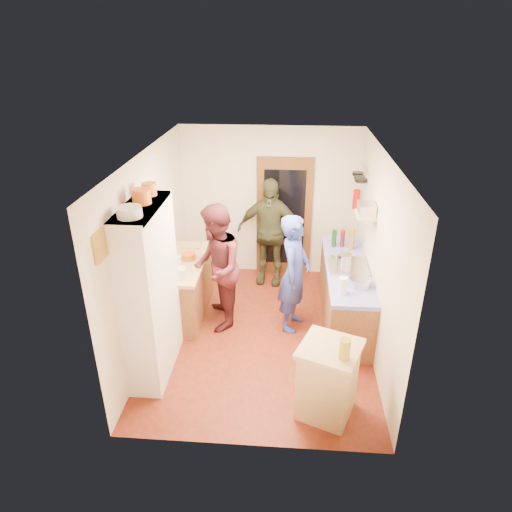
# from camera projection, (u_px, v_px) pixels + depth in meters

# --- Properties ---
(floor) EXTENTS (3.00, 4.00, 0.02)m
(floor) POSITION_uv_depth(u_px,v_px,m) (262.00, 334.00, 6.60)
(floor) COLOR maroon
(floor) RESTS_ON ground
(ceiling) EXTENTS (3.00, 4.00, 0.02)m
(ceiling) POSITION_uv_depth(u_px,v_px,m) (263.00, 154.00, 5.45)
(ceiling) COLOR silver
(ceiling) RESTS_ON ground
(wall_back) EXTENTS (3.00, 0.02, 2.60)m
(wall_back) POSITION_uv_depth(u_px,v_px,m) (270.00, 203.00, 7.83)
(wall_back) COLOR #EDE5CC
(wall_back) RESTS_ON ground
(wall_front) EXTENTS (3.00, 0.02, 2.60)m
(wall_front) POSITION_uv_depth(u_px,v_px,m) (248.00, 345.00, 4.22)
(wall_front) COLOR #EDE5CC
(wall_front) RESTS_ON ground
(wall_left) EXTENTS (0.02, 4.00, 2.60)m
(wall_left) POSITION_uv_depth(u_px,v_px,m) (150.00, 249.00, 6.13)
(wall_left) COLOR #EDE5CC
(wall_left) RESTS_ON ground
(wall_right) EXTENTS (0.02, 4.00, 2.60)m
(wall_right) POSITION_uv_depth(u_px,v_px,m) (378.00, 256.00, 5.92)
(wall_right) COLOR #EDE5CC
(wall_right) RESTS_ON ground
(door_frame) EXTENTS (0.95, 0.06, 2.10)m
(door_frame) POSITION_uv_depth(u_px,v_px,m) (284.00, 217.00, 7.88)
(door_frame) COLOR brown
(door_frame) RESTS_ON ground
(door_glass) EXTENTS (0.70, 0.02, 1.70)m
(door_glass) POSITION_uv_depth(u_px,v_px,m) (284.00, 218.00, 7.85)
(door_glass) COLOR black
(door_glass) RESTS_ON door_frame
(hutch_body) EXTENTS (0.40, 1.20, 2.20)m
(hutch_body) POSITION_uv_depth(u_px,v_px,m) (150.00, 292.00, 5.48)
(hutch_body) COLOR white
(hutch_body) RESTS_ON ground
(hutch_top_shelf) EXTENTS (0.40, 1.14, 0.04)m
(hutch_top_shelf) POSITION_uv_depth(u_px,v_px,m) (140.00, 208.00, 5.01)
(hutch_top_shelf) COLOR white
(hutch_top_shelf) RESTS_ON hutch_body
(plate_stack) EXTENTS (0.26, 0.26, 0.11)m
(plate_stack) POSITION_uv_depth(u_px,v_px,m) (129.00, 212.00, 4.67)
(plate_stack) COLOR white
(plate_stack) RESTS_ON hutch_top_shelf
(orange_pot_a) EXTENTS (0.21, 0.21, 0.17)m
(orange_pot_a) POSITION_uv_depth(u_px,v_px,m) (142.00, 196.00, 5.04)
(orange_pot_a) COLOR orange
(orange_pot_a) RESTS_ON hutch_top_shelf
(orange_pot_b) EXTENTS (0.17, 0.17, 0.15)m
(orange_pot_b) POSITION_uv_depth(u_px,v_px,m) (149.00, 189.00, 5.30)
(orange_pot_b) COLOR orange
(orange_pot_b) RESTS_ON hutch_top_shelf
(left_counter_base) EXTENTS (0.60, 1.40, 0.85)m
(left_counter_base) POSITION_uv_depth(u_px,v_px,m) (185.00, 289.00, 6.89)
(left_counter_base) COLOR brown
(left_counter_base) RESTS_ON ground
(left_counter_top) EXTENTS (0.64, 1.44, 0.05)m
(left_counter_top) POSITION_uv_depth(u_px,v_px,m) (183.00, 263.00, 6.70)
(left_counter_top) COLOR #D8B97C
(left_counter_top) RESTS_ON left_counter_base
(toaster) EXTENTS (0.24, 0.18, 0.16)m
(toaster) POSITION_uv_depth(u_px,v_px,m) (177.00, 274.00, 6.17)
(toaster) COLOR white
(toaster) RESTS_ON left_counter_top
(kettle) EXTENTS (0.19, 0.19, 0.17)m
(kettle) POSITION_uv_depth(u_px,v_px,m) (176.00, 262.00, 6.48)
(kettle) COLOR white
(kettle) RESTS_ON left_counter_top
(orange_bowl) EXTENTS (0.22, 0.22, 0.09)m
(orange_bowl) POSITION_uv_depth(u_px,v_px,m) (189.00, 256.00, 6.74)
(orange_bowl) COLOR orange
(orange_bowl) RESTS_ON left_counter_top
(chopping_board) EXTENTS (0.30, 0.22, 0.02)m
(chopping_board) POSITION_uv_depth(u_px,v_px,m) (191.00, 245.00, 7.17)
(chopping_board) COLOR #D8B97C
(chopping_board) RESTS_ON left_counter_top
(right_counter_base) EXTENTS (0.60, 2.20, 0.84)m
(right_counter_base) POSITION_uv_depth(u_px,v_px,m) (345.00, 294.00, 6.77)
(right_counter_base) COLOR brown
(right_counter_base) RESTS_ON ground
(right_counter_top) EXTENTS (0.62, 2.22, 0.06)m
(right_counter_top) POSITION_uv_depth(u_px,v_px,m) (347.00, 267.00, 6.58)
(right_counter_top) COLOR #1E20BF
(right_counter_top) RESTS_ON right_counter_base
(hob) EXTENTS (0.55, 0.58, 0.04)m
(hob) POSITION_uv_depth(u_px,v_px,m) (348.00, 266.00, 6.51)
(hob) COLOR silver
(hob) RESTS_ON right_counter_top
(pot_on_hob) EXTENTS (0.20, 0.20, 0.13)m
(pot_on_hob) POSITION_uv_depth(u_px,v_px,m) (344.00, 258.00, 6.54)
(pot_on_hob) COLOR silver
(pot_on_hob) RESTS_ON hob
(bottle_a) EXTENTS (0.08, 0.08, 0.28)m
(bottle_a) POSITION_uv_depth(u_px,v_px,m) (334.00, 238.00, 7.10)
(bottle_a) COLOR #143F14
(bottle_a) RESTS_ON right_counter_top
(bottle_b) EXTENTS (0.07, 0.07, 0.28)m
(bottle_b) POSITION_uv_depth(u_px,v_px,m) (343.00, 238.00, 7.10)
(bottle_b) COLOR #591419
(bottle_b) RESTS_ON right_counter_top
(bottle_c) EXTENTS (0.09, 0.09, 0.33)m
(bottle_c) POSITION_uv_depth(u_px,v_px,m) (352.00, 239.00, 6.99)
(bottle_c) COLOR olive
(bottle_c) RESTS_ON right_counter_top
(paper_towel) EXTENTS (0.12, 0.12, 0.23)m
(paper_towel) POSITION_uv_depth(u_px,v_px,m) (343.00, 286.00, 5.80)
(paper_towel) COLOR white
(paper_towel) RESTS_ON right_counter_top
(mixing_bowl) EXTENTS (0.29, 0.29, 0.11)m
(mixing_bowl) POSITION_uv_depth(u_px,v_px,m) (360.00, 282.00, 6.00)
(mixing_bowl) COLOR silver
(mixing_bowl) RESTS_ON right_counter_top
(island_base) EXTENTS (0.71, 0.71, 0.86)m
(island_base) POSITION_uv_depth(u_px,v_px,m) (327.00, 382.00, 5.04)
(island_base) COLOR #D8B97C
(island_base) RESTS_ON ground
(island_top) EXTENTS (0.80, 0.80, 0.05)m
(island_top) POSITION_uv_depth(u_px,v_px,m) (330.00, 349.00, 4.84)
(island_top) COLOR #D8B97C
(island_top) RESTS_ON island_base
(cutting_board) EXTENTS (0.43, 0.39, 0.02)m
(cutting_board) POSITION_uv_depth(u_px,v_px,m) (327.00, 344.00, 4.90)
(cutting_board) COLOR white
(cutting_board) RESTS_ON island_top
(oil_jar) EXTENTS (0.15, 0.15, 0.23)m
(oil_jar) POSITION_uv_depth(u_px,v_px,m) (345.00, 349.00, 4.62)
(oil_jar) COLOR #AD9E2D
(oil_jar) RESTS_ON island_top
(pan_rail) EXTENTS (0.02, 0.65, 0.02)m
(pan_rail) POSITION_uv_depth(u_px,v_px,m) (364.00, 169.00, 6.96)
(pan_rail) COLOR silver
(pan_rail) RESTS_ON wall_right
(pan_hang_a) EXTENTS (0.18, 0.18, 0.05)m
(pan_hang_a) POSITION_uv_depth(u_px,v_px,m) (361.00, 180.00, 6.87)
(pan_hang_a) COLOR black
(pan_hang_a) RESTS_ON pan_rail
(pan_hang_b) EXTENTS (0.16, 0.16, 0.05)m
(pan_hang_b) POSITION_uv_depth(u_px,v_px,m) (359.00, 178.00, 7.06)
(pan_hang_b) COLOR black
(pan_hang_b) RESTS_ON pan_rail
(pan_hang_c) EXTENTS (0.17, 0.17, 0.05)m
(pan_hang_c) POSITION_uv_depth(u_px,v_px,m) (358.00, 174.00, 7.23)
(pan_hang_c) COLOR black
(pan_hang_c) RESTS_ON pan_rail
(wall_shelf) EXTENTS (0.26, 0.42, 0.03)m
(wall_shelf) POSITION_uv_depth(u_px,v_px,m) (366.00, 215.00, 6.16)
(wall_shelf) COLOR #D8B97C
(wall_shelf) RESTS_ON wall_right
(radio) EXTENTS (0.22, 0.30, 0.15)m
(radio) POSITION_uv_depth(u_px,v_px,m) (366.00, 209.00, 6.12)
(radio) COLOR silver
(radio) RESTS_ON wall_shelf
(ext_bracket) EXTENTS (0.06, 0.10, 0.04)m
(ext_bracket) POSITION_uv_depth(u_px,v_px,m) (360.00, 202.00, 7.38)
(ext_bracket) COLOR black
(ext_bracket) RESTS_ON wall_right
(fire_extinguisher) EXTENTS (0.11, 0.11, 0.32)m
(fire_extinguisher) POSITION_uv_depth(u_px,v_px,m) (356.00, 199.00, 7.36)
(fire_extinguisher) COLOR red
(fire_extinguisher) RESTS_ON wall_right
(picture_frame) EXTENTS (0.03, 0.25, 0.30)m
(picture_frame) POSITION_uv_depth(u_px,v_px,m) (100.00, 246.00, 4.41)
(picture_frame) COLOR gold
(picture_frame) RESTS_ON wall_left
(person_hob) EXTENTS (0.57, 0.72, 1.74)m
(person_hob) POSITION_uv_depth(u_px,v_px,m) (296.00, 275.00, 6.37)
(person_hob) COLOR #2F409D
(person_hob) RESTS_ON ground
(person_left) EXTENTS (0.84, 1.00, 1.86)m
(person_left) POSITION_uv_depth(u_px,v_px,m) (218.00, 266.00, 6.47)
(person_left) COLOR #4D1C21
(person_left) RESTS_ON ground
(person_back) EXTENTS (1.14, 0.60, 1.85)m
(person_back) POSITION_uv_depth(u_px,v_px,m) (270.00, 232.00, 7.62)
(person_back) COLOR #373B23
(person_back) RESTS_ON ground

